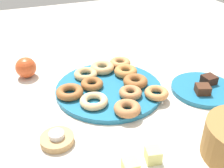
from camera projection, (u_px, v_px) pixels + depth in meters
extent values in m
plane|color=beige|center=(109.00, 91.00, 1.00)|extent=(2.40, 2.40, 0.00)
cylinder|color=#1E6B93|center=(109.00, 89.00, 0.99)|extent=(0.38, 0.38, 0.02)
torus|color=tan|center=(86.00, 74.00, 1.04)|extent=(0.12, 0.12, 0.02)
torus|color=#BC7A3D|center=(126.00, 71.00, 1.06)|extent=(0.11, 0.11, 0.03)
torus|color=#B27547|center=(130.00, 93.00, 0.93)|extent=(0.11, 0.11, 0.03)
torus|color=#995B2D|center=(135.00, 81.00, 0.99)|extent=(0.09, 0.09, 0.03)
torus|color=#EABC84|center=(94.00, 101.00, 0.89)|extent=(0.13, 0.13, 0.02)
torus|color=tan|center=(102.00, 68.00, 1.08)|extent=(0.09, 0.09, 0.03)
torus|color=#C6844C|center=(157.00, 93.00, 0.93)|extent=(0.11, 0.11, 0.02)
torus|color=#995B2D|center=(92.00, 84.00, 0.98)|extent=(0.08, 0.08, 0.02)
torus|color=#B27547|center=(127.00, 108.00, 0.85)|extent=(0.10, 0.10, 0.03)
torus|color=#995B2D|center=(69.00, 91.00, 0.94)|extent=(0.13, 0.13, 0.03)
torus|color=#C6844C|center=(120.00, 63.00, 1.12)|extent=(0.10, 0.10, 0.03)
cylinder|color=#1E6B93|center=(203.00, 89.00, 0.99)|extent=(0.23, 0.23, 0.02)
cube|color=#381E14|center=(209.00, 80.00, 1.01)|extent=(0.05, 0.05, 0.03)
cube|color=#472819|center=(203.00, 89.00, 0.95)|extent=(0.06, 0.06, 0.03)
cylinder|color=tan|center=(57.00, 140.00, 0.77)|extent=(0.09, 0.09, 0.02)
cylinder|color=silver|center=(57.00, 135.00, 0.76)|extent=(0.04, 0.04, 0.01)
cube|color=#DBD67A|center=(153.00, 155.00, 0.66)|extent=(0.04, 0.04, 0.04)
cube|color=#DBD67A|center=(131.00, 167.00, 0.63)|extent=(0.04, 0.04, 0.04)
sphere|color=#CC4C23|center=(26.00, 67.00, 1.07)|extent=(0.08, 0.08, 0.08)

